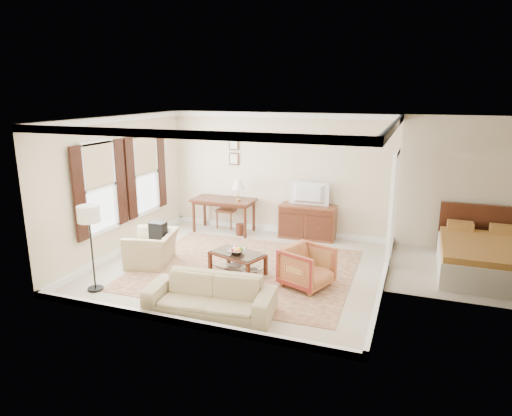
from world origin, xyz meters
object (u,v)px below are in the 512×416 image
Objects in this scene: striped_armchair at (307,265)px; sofa at (210,290)px; sideboard at (308,222)px; coffee_table at (238,257)px; club_armchair at (152,243)px; tv at (308,187)px; writing_desk at (224,203)px.

striped_armchair is 1.91m from sofa.
sideboard is 2.75m from striped_armchair.
striped_armchair is at bearing -5.19° from coffee_table.
striped_armchair is 3.18m from club_armchair.
tv is at bearing -90.00° from sideboard.
tv is at bearing 73.84° from coffee_table.
striped_armchair reaches higher than sofa.
striped_armchair reaches higher than sideboard.
striped_armchair is 0.40× the size of sofa.
club_armchair is (-3.18, 0.01, 0.04)m from striped_armchair.
sofa is (2.00, -1.51, -0.05)m from club_armchair.
writing_desk is 2.13m from tv.
sideboard is at bearing 5.46° from writing_desk.
writing_desk is 1.88× the size of striped_armchair.
writing_desk is 3.68m from striped_armchair.
writing_desk is 2.73m from coffee_table.
tv is at bearing 123.14° from club_armchair.
striped_armchair is (2.71, -2.48, -0.31)m from writing_desk.
club_armchair reaches higher than sofa.
sofa is (-0.54, -4.16, -0.85)m from tv.
writing_desk is at bearing 155.98° from club_armchair.
sideboard is 3.68m from club_armchair.
tv reaches higher than sofa.
striped_armchair is at bearing -76.42° from sideboard.
tv is (2.06, 0.18, 0.53)m from writing_desk.
tv reaches higher than club_armchair.
club_armchair is at bearing 111.61° from striped_armchair.
tv is 1.12× the size of striped_armchair.
striped_armchair is (1.38, -0.13, 0.08)m from coffee_table.
sideboard is 1.14× the size of coffee_table.
tv is at bearing 4.91° from writing_desk.
writing_desk is at bearing 105.64° from sofa.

